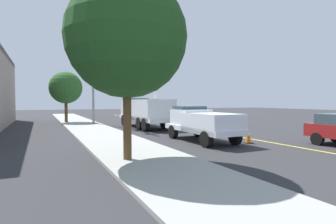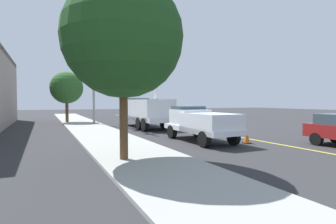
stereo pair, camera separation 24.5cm
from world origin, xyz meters
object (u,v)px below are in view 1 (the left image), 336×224
traffic_cone_mid_rear (174,124)px  traffic_cone_mid_front (199,127)px  passing_minivan (168,113)px  traffic_signal_mast (96,64)px  traffic_cone_trailing (148,119)px  service_pickup_truck (202,122)px  traffic_cone_leading (248,136)px  utility_bucket_truck (145,110)px

traffic_cone_mid_rear → traffic_cone_mid_front: bearing=-175.6°
passing_minivan → traffic_signal_mast: bearing=116.7°
traffic_cone_trailing → service_pickup_truck: bearing=175.6°
traffic_cone_leading → traffic_cone_mid_front: bearing=2.5°
traffic_cone_leading → passing_minivan: bearing=-7.6°
traffic_cone_leading → traffic_cone_mid_front: 5.36m
service_pickup_truck → traffic_cone_leading: service_pickup_truck is taller
utility_bucket_truck → traffic_cone_trailing: bearing=-20.8°
utility_bucket_truck → traffic_cone_mid_rear: utility_bucket_truck is taller
passing_minivan → traffic_cone_mid_front: size_ratio=5.85×
traffic_cone_mid_front → traffic_cone_mid_rear: (4.04, 0.31, -0.03)m
passing_minivan → traffic_signal_mast: traffic_signal_mast is taller
utility_bucket_truck → traffic_signal_mast: size_ratio=0.96×
passing_minivan → traffic_cone_leading: (-18.15, 2.43, -0.57)m
passing_minivan → traffic_cone_leading: 18.32m
utility_bucket_truck → traffic_cone_trailing: (4.46, -1.70, -1.20)m
utility_bucket_truck → traffic_cone_mid_front: utility_bucket_truck is taller
traffic_cone_mid_front → traffic_signal_mast: 11.76m
traffic_cone_mid_front → traffic_cone_mid_rear: 4.05m
traffic_cone_mid_rear → traffic_cone_trailing: (5.94, 0.48, 0.03)m
traffic_signal_mast → traffic_cone_leading: bearing=-153.8°
service_pickup_truck → passing_minivan: service_pickup_truck is taller
service_pickup_truck → passing_minivan: size_ratio=1.16×
passing_minivan → traffic_cone_trailing: 4.50m
passing_minivan → service_pickup_truck: bearing=164.8°
traffic_cone_leading → traffic_signal_mast: 16.07m
utility_bucket_truck → traffic_cone_mid_front: bearing=-155.7°
passing_minivan → traffic_cone_leading: size_ratio=6.07×
service_pickup_truck → traffic_cone_mid_rear: 7.99m
utility_bucket_truck → traffic_cone_leading: (-10.87, -2.73, -1.21)m
passing_minivan → traffic_cone_mid_rear: 9.27m
traffic_cone_mid_rear → traffic_cone_leading: bearing=-176.7°
utility_bucket_truck → traffic_cone_mid_front: 6.17m
traffic_cone_mid_rear → traffic_cone_trailing: size_ratio=0.93×
utility_bucket_truck → traffic_cone_trailing: utility_bucket_truck is taller
passing_minivan → traffic_cone_trailing: size_ratio=5.89×
traffic_cone_trailing → traffic_cone_mid_front: bearing=-175.5°
utility_bucket_truck → traffic_cone_leading: bearing=-165.9°
passing_minivan → traffic_cone_mid_front: 13.08m
passing_minivan → traffic_cone_leading: passing_minivan is taller
traffic_cone_mid_front → traffic_cone_mid_rear: bearing=4.4°
utility_bucket_truck → traffic_signal_mast: bearing=55.8°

